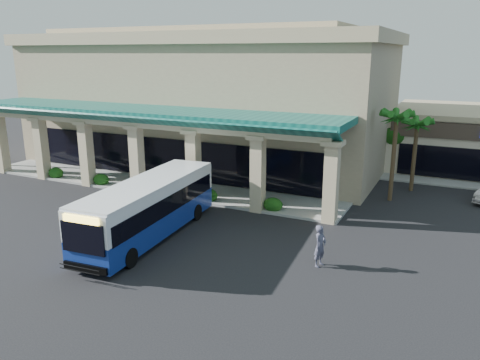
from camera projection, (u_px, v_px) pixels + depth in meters
The scene contains 9 objects.
ground at pixel (192, 236), 24.85m from camera, with size 110.00×110.00×0.00m, color black.
main_building at pixel (208, 97), 40.61m from camera, with size 30.80×14.80×11.35m, color tan, non-canonical shape.
arcade at pixel (145, 148), 33.35m from camera, with size 30.00×6.20×5.70m, color #0D4F49, non-canonical shape.
palm_0 at pixel (394, 151), 29.99m from camera, with size 2.40×2.40×6.60m, color #195A18, non-canonical shape.
palm_1 at pixel (415, 150), 32.29m from camera, with size 2.40×2.40×5.80m, color #195A18, non-canonical shape.
palm_2 at pixel (1, 131), 39.08m from camera, with size 2.40×2.40×6.20m, color #195A18, non-canonical shape.
broadleaf_tree at pixel (395, 143), 37.60m from camera, with size 2.60×2.60×4.81m, color #14400E, non-canonical shape.
transit_bus at pixel (149, 209), 24.40m from camera, with size 2.52×10.84×3.03m, color navy, non-canonical shape.
pedestrian at pixel (320, 246), 21.13m from camera, with size 0.71×0.47×1.95m, color #46465B.
Camera 1 is at (12.32, -19.81, 9.41)m, focal length 35.00 mm.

